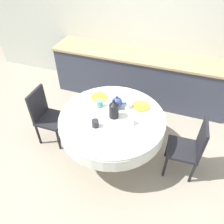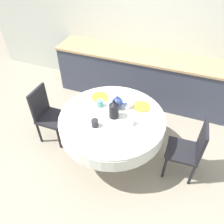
% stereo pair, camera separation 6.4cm
% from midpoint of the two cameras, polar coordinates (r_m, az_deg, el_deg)
% --- Properties ---
extents(ground_plane, '(12.00, 12.00, 0.00)m').
position_cam_midpoint_polar(ground_plane, '(3.42, 0.54, -10.59)').
color(ground_plane, '#9E937F').
extents(wall_back, '(7.00, 0.05, 2.60)m').
position_cam_midpoint_polar(wall_back, '(4.17, 10.45, 21.14)').
color(wall_back, beige).
rests_on(wall_back, ground_plane).
extents(kitchen_counter, '(3.24, 0.64, 0.92)m').
position_cam_midpoint_polar(kitchen_counter, '(4.23, 8.04, 9.03)').
color(kitchen_counter, '#383D4C').
rests_on(kitchen_counter, ground_plane).
extents(dining_table, '(1.41, 1.41, 0.76)m').
position_cam_midpoint_polar(dining_table, '(2.95, 0.62, -2.95)').
color(dining_table, tan).
rests_on(dining_table, ground_plane).
extents(chair_left, '(0.42, 0.42, 0.91)m').
position_cam_midpoint_polar(chair_left, '(3.02, 20.25, -8.95)').
color(chair_left, black).
rests_on(chair_left, ground_plane).
extents(chair_right, '(0.40, 0.40, 0.91)m').
position_cam_midpoint_polar(chair_right, '(3.45, -16.05, -0.25)').
color(chair_right, black).
rests_on(chair_right, ground_plane).
extents(plate_near_left, '(0.24, 0.24, 0.01)m').
position_cam_midpoint_polar(plate_near_left, '(2.80, -8.33, -2.80)').
color(plate_near_left, white).
rests_on(plate_near_left, dining_table).
extents(cup_near_left, '(0.09, 0.09, 0.10)m').
position_cam_midpoint_polar(cup_near_left, '(2.71, -3.82, -2.92)').
color(cup_near_left, '#28282D').
rests_on(cup_near_left, dining_table).
extents(plate_near_right, '(0.24, 0.24, 0.01)m').
position_cam_midpoint_polar(plate_near_right, '(2.62, 6.61, -6.52)').
color(plate_near_right, white).
rests_on(plate_near_right, dining_table).
extents(cup_near_right, '(0.09, 0.09, 0.10)m').
position_cam_midpoint_polar(cup_near_right, '(2.74, 5.61, -2.41)').
color(cup_near_right, white).
rests_on(cup_near_right, dining_table).
extents(plate_far_left, '(0.24, 0.24, 0.01)m').
position_cam_midpoint_polar(plate_far_left, '(3.19, -2.60, 3.98)').
color(plate_far_left, yellow).
rests_on(plate_far_left, dining_table).
extents(cup_far_left, '(0.09, 0.09, 0.10)m').
position_cam_midpoint_polar(cup_far_left, '(3.00, -2.53, 2.31)').
color(cup_far_left, '#5BA39E').
rests_on(cup_far_left, dining_table).
extents(plate_far_right, '(0.24, 0.24, 0.01)m').
position_cam_midpoint_polar(plate_far_right, '(3.04, 8.35, 1.41)').
color(plate_far_right, orange).
rests_on(plate_far_right, dining_table).
extents(cup_far_right, '(0.09, 0.09, 0.10)m').
position_cam_midpoint_polar(cup_far_right, '(2.98, 4.58, 1.85)').
color(cup_far_right, white).
rests_on(cup_far_right, dining_table).
extents(coffee_carafe, '(0.13, 0.13, 0.28)m').
position_cam_midpoint_polar(coffee_carafe, '(2.79, 1.16, 0.60)').
color(coffee_carafe, black).
rests_on(coffee_carafe, dining_table).
extents(teapot, '(0.21, 0.15, 0.20)m').
position_cam_midpoint_polar(teapot, '(2.95, 2.01, 2.50)').
color(teapot, '#33478E').
rests_on(teapot, dining_table).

